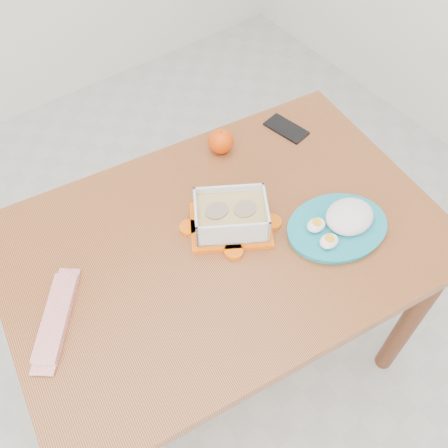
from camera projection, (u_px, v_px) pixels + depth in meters
ground at (190, 375)px, 1.84m from camera, size 3.50×3.50×0.00m
dining_table at (224, 260)px, 1.38m from camera, size 1.22×0.90×0.75m
food_container at (231, 216)px, 1.28m from camera, size 0.26×0.25×0.09m
orange_fruit at (221, 141)px, 1.46m from camera, size 0.07×0.07×0.07m
rice_plate at (341, 222)px, 1.29m from camera, size 0.32×0.32×0.07m
candy_bar at (56, 318)px, 1.14m from camera, size 0.18×0.21×0.02m
smartphone at (286, 129)px, 1.54m from camera, size 0.09×0.14×0.01m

